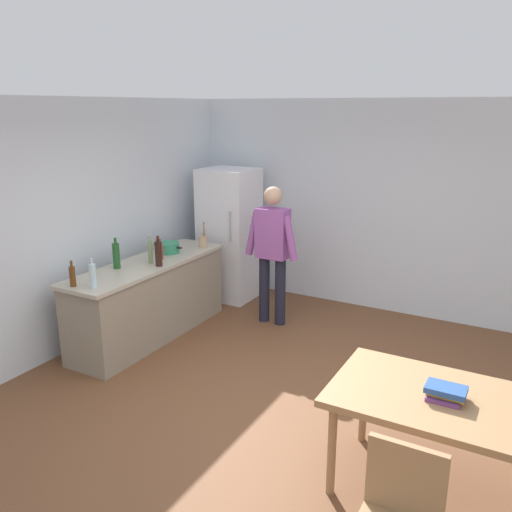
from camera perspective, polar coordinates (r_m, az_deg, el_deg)
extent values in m
plane|color=brown|center=(4.83, 1.64, -16.76)|extent=(14.00, 14.00, 0.00)
cube|color=silver|center=(6.99, 13.18, 5.10)|extent=(6.40, 0.12, 2.70)
cube|color=silver|center=(6.00, -19.93, 2.84)|extent=(0.12, 5.60, 2.70)
cube|color=gray|center=(6.26, -11.36, -4.80)|extent=(0.60, 2.12, 0.86)
cube|color=#B2A893|center=(6.12, -11.59, -0.85)|extent=(0.64, 2.20, 0.04)
cube|color=white|center=(7.30, -2.87, 2.33)|extent=(0.70, 0.64, 1.80)
cylinder|color=#B2B2B7|center=(6.86, -2.83, 3.17)|extent=(0.02, 0.02, 0.40)
cylinder|color=#1E1E2D|center=(6.57, 0.90, -3.55)|extent=(0.13, 0.13, 0.84)
cylinder|color=#1E1E2D|center=(6.48, 2.62, -3.86)|extent=(0.13, 0.13, 0.84)
cube|color=#99519E|center=(6.32, 1.81, 2.46)|extent=(0.38, 0.22, 0.60)
sphere|color=tan|center=(6.23, 1.84, 6.48)|extent=(0.22, 0.22, 0.22)
cylinder|color=#99519E|center=(6.41, -0.35, 2.46)|extent=(0.20, 0.09, 0.55)
cylinder|color=#99519E|center=(6.18, 3.69, 1.94)|extent=(0.20, 0.09, 0.55)
cube|color=#9E754C|center=(3.84, 18.99, -14.36)|extent=(1.40, 0.90, 0.05)
cylinder|color=#9E754C|center=(3.88, 8.15, -19.88)|extent=(0.06, 0.06, 0.70)
cylinder|color=#9E754C|center=(4.44, 11.53, -15.04)|extent=(0.06, 0.06, 0.70)
cube|color=#9E754C|center=(3.15, 15.82, -22.09)|extent=(0.42, 0.04, 0.42)
cylinder|color=#2D845B|center=(6.46, -9.46, 0.90)|extent=(0.28, 0.28, 0.12)
cube|color=black|center=(6.56, -10.64, 1.25)|extent=(0.06, 0.03, 0.02)
cube|color=black|center=(6.36, -8.27, 0.88)|extent=(0.06, 0.03, 0.02)
cylinder|color=tan|center=(6.65, -5.73, 1.55)|extent=(0.11, 0.11, 0.14)
cylinder|color=olive|center=(6.61, -5.59, 2.72)|extent=(0.02, 0.05, 0.22)
cylinder|color=olive|center=(6.60, -5.67, 2.70)|extent=(0.02, 0.04, 0.22)
cylinder|color=#5B3314|center=(5.47, -19.14, -2.10)|extent=(0.06, 0.06, 0.20)
cylinder|color=#5B3314|center=(5.43, -19.27, -0.80)|extent=(0.02, 0.02, 0.06)
cylinder|color=black|center=(5.91, -10.45, 0.25)|extent=(0.08, 0.08, 0.28)
cylinder|color=black|center=(5.87, -10.53, 1.84)|extent=(0.03, 0.03, 0.06)
cylinder|color=silver|center=(5.35, -17.17, -2.09)|extent=(0.07, 0.07, 0.24)
cylinder|color=silver|center=(5.31, -17.30, -0.55)|extent=(0.03, 0.03, 0.06)
cylinder|color=gray|center=(6.04, -11.31, 0.44)|extent=(0.06, 0.06, 0.26)
cylinder|color=gray|center=(6.00, -11.39, 1.92)|extent=(0.02, 0.02, 0.06)
cylinder|color=#1E5123|center=(5.93, -14.81, 0.01)|extent=(0.08, 0.08, 0.28)
cylinder|color=#1E5123|center=(5.88, -14.92, 1.61)|extent=(0.03, 0.03, 0.06)
cylinder|color=#B22319|center=(6.19, -10.26, 0.47)|extent=(0.06, 0.06, 0.18)
cylinder|color=#B22319|center=(6.16, -10.31, 1.55)|extent=(0.02, 0.02, 0.06)
cube|color=#753D7F|center=(3.80, 19.61, -14.12)|extent=(0.21, 0.19, 0.03)
cube|color=gold|center=(3.80, 19.83, -13.65)|extent=(0.24, 0.15, 0.03)
cube|color=#284C8E|center=(3.77, 19.77, -13.35)|extent=(0.26, 0.17, 0.04)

